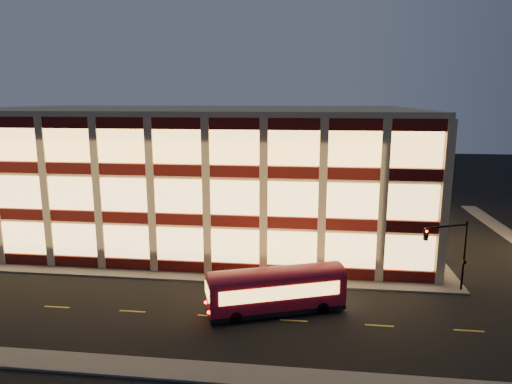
# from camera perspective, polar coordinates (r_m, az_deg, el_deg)

# --- Properties ---
(ground) EXTENTS (200.00, 200.00, 0.00)m
(ground) POSITION_cam_1_polar(r_m,az_deg,el_deg) (40.88, -9.35, -10.95)
(ground) COLOR black
(ground) RESTS_ON ground
(sidewalk_office_south) EXTENTS (54.00, 2.00, 0.15)m
(sidewalk_office_south) POSITION_cam_1_polar(r_m,az_deg,el_deg) (42.62, -12.91, -10.02)
(sidewalk_office_south) COLOR #514F4C
(sidewalk_office_south) RESTS_ON ground
(sidewalk_office_east) EXTENTS (2.00, 30.00, 0.15)m
(sidewalk_office_east) POSITION_cam_1_polar(r_m,az_deg,el_deg) (56.67, 18.99, -4.91)
(sidewalk_office_east) COLOR #514F4C
(sidewalk_office_east) RESTS_ON ground
(sidewalk_tower_west) EXTENTS (2.00, 30.00, 0.15)m
(sidewalk_tower_west) POSITION_cam_1_polar(r_m,az_deg,el_deg) (59.97, 29.35, -4.89)
(sidewalk_tower_west) COLOR #514F4C
(sidewalk_tower_west) RESTS_ON ground
(sidewalk_near) EXTENTS (100.00, 2.00, 0.15)m
(sidewalk_near) POSITION_cam_1_polar(r_m,az_deg,el_deg) (29.96, -16.71, -20.11)
(sidewalk_near) COLOR #514F4C
(sidewalk_near) RESTS_ON ground
(office_building) EXTENTS (50.45, 30.45, 14.50)m
(office_building) POSITION_cam_1_polar(r_m,az_deg,el_deg) (55.49, -7.64, 2.89)
(office_building) COLOR tan
(office_building) RESTS_ON ground
(traffic_signal_far) EXTENTS (3.79, 1.87, 6.00)m
(traffic_signal_far) POSITION_cam_1_polar(r_m,az_deg,el_deg) (39.78, 23.16, -6.11)
(traffic_signal_far) COLOR black
(traffic_signal_far) RESTS_ON ground
(trolley_bus) EXTENTS (10.38, 5.90, 3.43)m
(trolley_bus) POSITION_cam_1_polar(r_m,az_deg,el_deg) (34.37, 2.52, -11.85)
(trolley_bus) COLOR maroon
(trolley_bus) RESTS_ON ground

